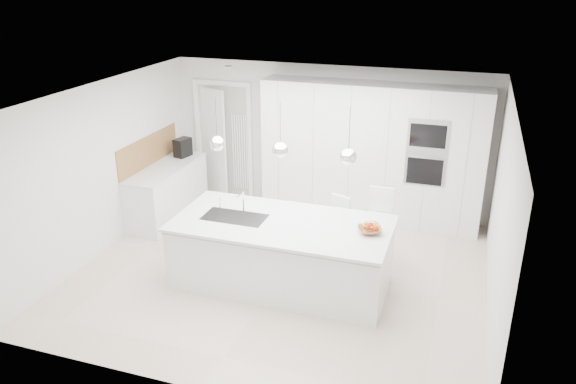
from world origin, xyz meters
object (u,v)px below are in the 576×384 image
(espresso_machine, at_px, (183,147))
(bar_stool_right, at_px, (378,228))
(fruit_bowl, at_px, (370,230))
(island_base, at_px, (281,256))
(bar_stool_left, at_px, (338,232))

(espresso_machine, xyz_separation_m, bar_stool_right, (3.64, -1.09, -0.51))
(fruit_bowl, bearing_deg, bar_stool_right, 92.11)
(island_base, relative_size, fruit_bowl, 9.42)
(espresso_machine, bearing_deg, bar_stool_right, -3.38)
(fruit_bowl, relative_size, espresso_machine, 0.92)
(bar_stool_left, relative_size, bar_stool_right, 0.89)
(espresso_machine, bearing_deg, island_base, -26.35)
(island_base, xyz_separation_m, espresso_machine, (-2.53, 2.09, 0.63))
(fruit_bowl, xyz_separation_m, bar_stool_left, (-0.57, 0.73, -0.44))
(bar_stool_left, bearing_deg, espresso_machine, -179.64)
(fruit_bowl, distance_m, bar_stool_left, 1.03)
(bar_stool_left, bearing_deg, fruit_bowl, -29.60)
(fruit_bowl, height_order, espresso_machine, espresso_machine)
(island_base, height_order, fruit_bowl, fruit_bowl)
(fruit_bowl, xyz_separation_m, bar_stool_right, (-0.03, 0.91, -0.38))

